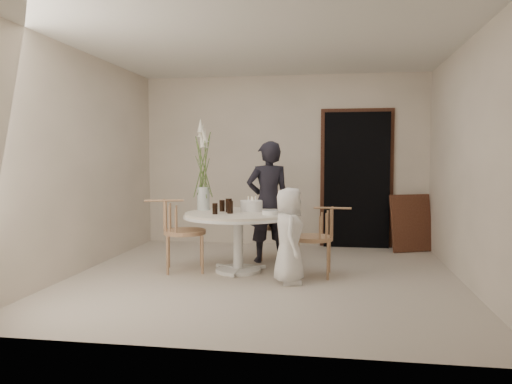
# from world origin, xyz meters

# --- Properties ---
(ground) EXTENTS (4.50, 4.50, 0.00)m
(ground) POSITION_xyz_m (0.00, 0.00, 0.00)
(ground) COLOR beige
(ground) RESTS_ON ground
(room_shell) EXTENTS (4.50, 4.50, 4.50)m
(room_shell) POSITION_xyz_m (0.00, 0.00, 1.62)
(room_shell) COLOR silver
(room_shell) RESTS_ON ground
(doorway) EXTENTS (1.00, 0.10, 2.10)m
(doorway) POSITION_xyz_m (1.15, 2.19, 1.05)
(doorway) COLOR black
(doorway) RESTS_ON ground
(door_trim) EXTENTS (1.12, 0.03, 2.22)m
(door_trim) POSITION_xyz_m (1.15, 2.23, 1.11)
(door_trim) COLOR brown
(door_trim) RESTS_ON ground
(table) EXTENTS (1.33, 1.33, 0.73)m
(table) POSITION_xyz_m (-0.35, 0.25, 0.62)
(table) COLOR silver
(table) RESTS_ON ground
(picture_frame) EXTENTS (0.67, 0.42, 0.85)m
(picture_frame) POSITION_xyz_m (1.95, 1.95, 0.43)
(picture_frame) COLOR brown
(picture_frame) RESTS_ON ground
(chair_far) EXTENTS (0.53, 0.56, 0.81)m
(chair_far) POSITION_xyz_m (-0.07, 1.27, 0.52)
(chair_far) COLOR tan
(chair_far) RESTS_ON ground
(chair_right) EXTENTS (0.51, 0.48, 0.83)m
(chair_right) POSITION_xyz_m (0.68, 0.18, 0.54)
(chair_right) COLOR tan
(chair_right) RESTS_ON ground
(chair_left) EXTENTS (0.62, 0.59, 0.90)m
(chair_left) POSITION_xyz_m (-1.13, 0.15, 0.58)
(chair_left) COLOR tan
(chair_left) RESTS_ON ground
(girl) EXTENTS (0.69, 0.58, 1.62)m
(girl) POSITION_xyz_m (-0.07, 0.89, 0.81)
(girl) COLOR black
(girl) RESTS_ON ground
(boy) EXTENTS (0.42, 0.57, 1.07)m
(boy) POSITION_xyz_m (0.32, -0.22, 0.54)
(boy) COLOR white
(boy) RESTS_ON ground
(birthday_cake) EXTENTS (0.28, 0.28, 0.18)m
(birthday_cake) POSITION_xyz_m (-0.22, 0.44, 0.80)
(birthday_cake) COLOR white
(birthday_cake) RESTS_ON table
(cola_tumbler_a) EXTENTS (0.08, 0.08, 0.13)m
(cola_tumbler_a) POSITION_xyz_m (-0.59, 0.04, 0.80)
(cola_tumbler_a) COLOR black
(cola_tumbler_a) RESTS_ON table
(cola_tumbler_b) EXTENTS (0.09, 0.09, 0.16)m
(cola_tumbler_b) POSITION_xyz_m (-0.43, 0.14, 0.81)
(cola_tumbler_b) COLOR black
(cola_tumbler_b) RESTS_ON table
(cola_tumbler_c) EXTENTS (0.08, 0.08, 0.14)m
(cola_tumbler_c) POSITION_xyz_m (-0.57, 0.35, 0.80)
(cola_tumbler_c) COLOR black
(cola_tumbler_c) RESTS_ON table
(cola_tumbler_d) EXTENTS (0.09, 0.09, 0.17)m
(cola_tumbler_d) POSITION_xyz_m (-0.47, 0.27, 0.81)
(cola_tumbler_d) COLOR black
(cola_tumbler_d) RESTS_ON table
(plate_stack) EXTENTS (0.25, 0.25, 0.05)m
(plate_stack) POSITION_xyz_m (0.07, 0.10, 0.76)
(plate_stack) COLOR white
(plate_stack) RESTS_ON table
(flower_vase) EXTENTS (0.16, 0.16, 1.18)m
(flower_vase) POSITION_xyz_m (-0.85, 0.48, 1.25)
(flower_vase) COLOR silver
(flower_vase) RESTS_ON table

